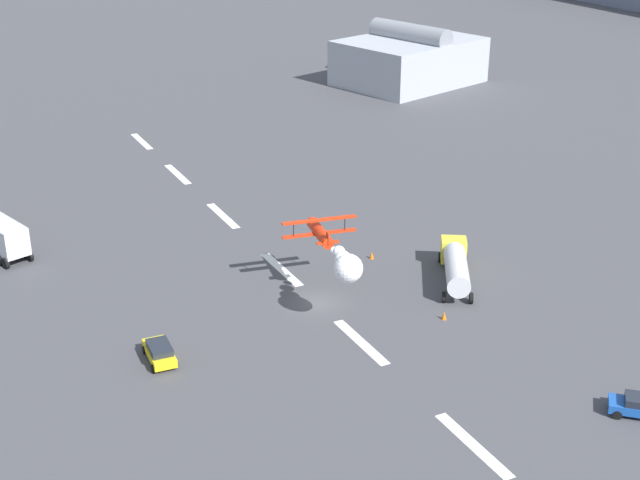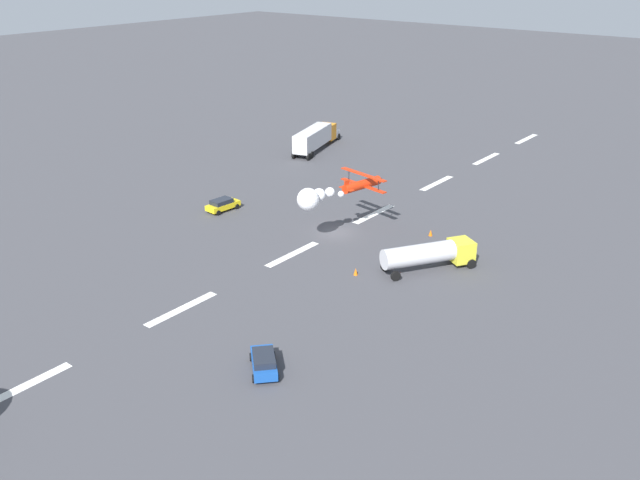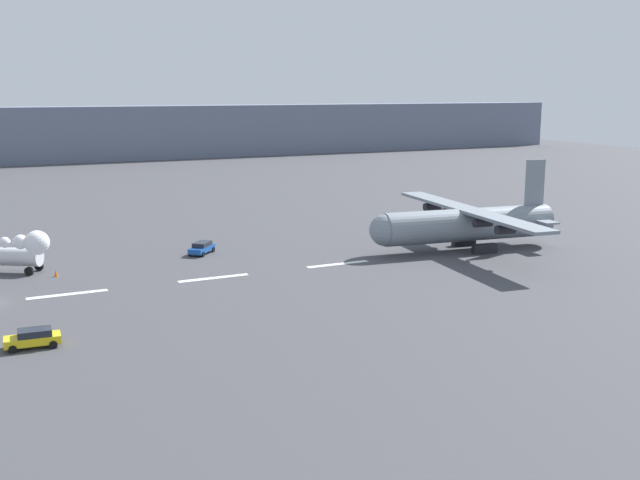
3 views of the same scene
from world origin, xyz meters
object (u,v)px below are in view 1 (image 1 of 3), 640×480
Objects in this scene: stunt_biplane_red at (338,255)px; fuel_tanker_truck at (456,264)px; traffic_cone_near at (372,255)px; traffic_cone_far at (444,315)px; followme_car_yellow at (160,352)px.

stunt_biplane_red is 1.30× the size of fuel_tanker_truck.
traffic_cone_near is at bearing 135.60° from stunt_biplane_red.
traffic_cone_near is 13.63m from traffic_cone_far.
traffic_cone_near is (-9.06, 24.51, -0.44)m from followme_car_yellow.
stunt_biplane_red is 16.66× the size of traffic_cone_far.
traffic_cone_near is 1.00× the size of traffic_cone_far.
stunt_biplane_red is at bearing 91.91° from followme_car_yellow.
fuel_tanker_truck reaches higher than traffic_cone_far.
stunt_biplane_red is at bearing -44.40° from traffic_cone_near.
fuel_tanker_truck is 12.83× the size of traffic_cone_far.
stunt_biplane_red is at bearing -123.78° from traffic_cone_far.
traffic_cone_far is at bearing 56.22° from stunt_biplane_red.
followme_car_yellow is (1.11, -28.88, -0.94)m from fuel_tanker_truck.
followme_car_yellow is 5.93× the size of traffic_cone_near.
followme_car_yellow is at bearing -69.72° from traffic_cone_near.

